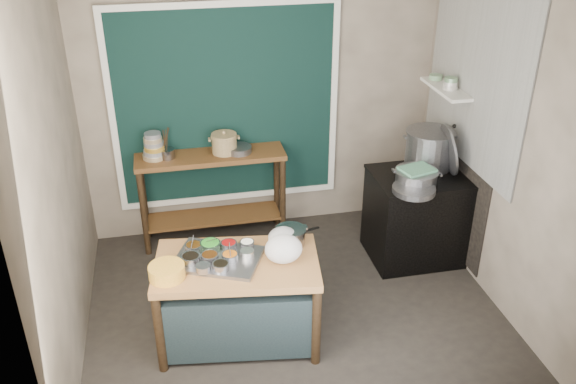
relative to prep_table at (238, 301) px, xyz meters
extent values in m
cube|color=black|center=(0.51, 0.30, -0.39)|extent=(3.50, 3.00, 0.02)
cube|color=gray|center=(0.51, 1.81, 1.02)|extent=(3.50, 0.02, 2.80)
cube|color=gray|center=(-1.25, 0.30, 1.02)|extent=(0.02, 3.00, 2.80)
cube|color=gray|center=(2.27, 0.30, 1.02)|extent=(0.02, 3.00, 2.80)
cube|color=black|center=(0.16, 1.77, 0.98)|extent=(2.10, 0.02, 1.90)
cube|color=#B2B2AA|center=(2.25, 0.85, 1.48)|extent=(0.02, 1.70, 1.70)
cube|color=black|center=(2.25, 0.95, 0.32)|extent=(0.01, 1.30, 1.30)
cube|color=beige|center=(2.14, 1.15, 1.23)|extent=(0.22, 0.70, 0.03)
cube|color=#986537|center=(0.00, 0.00, 0.00)|extent=(1.34, 0.89, 0.75)
cube|color=#563618|center=(-0.04, 1.58, 0.10)|extent=(1.45, 0.40, 0.95)
cube|color=black|center=(1.86, 0.85, 0.05)|extent=(0.90, 0.68, 0.85)
cube|color=black|center=(1.86, 0.85, 0.49)|extent=(0.92, 0.69, 0.03)
cube|color=gray|center=(-0.14, 0.05, 0.39)|extent=(0.76, 0.67, 0.03)
cylinder|color=gray|center=(-0.18, 0.17, 0.44)|extent=(0.16, 0.16, 0.06)
cylinder|color=gray|center=(0.10, 0.14, 0.43)|extent=(0.11, 0.11, 0.05)
cylinder|color=gray|center=(-0.05, 0.00, 0.43)|extent=(0.13, 0.13, 0.05)
cylinder|color=gray|center=(-0.20, 0.01, 0.43)|extent=(0.14, 0.14, 0.06)
cylinder|color=gray|center=(-0.31, 0.18, 0.43)|extent=(0.14, 0.14, 0.06)
cylinder|color=gray|center=(-0.04, 0.16, 0.43)|extent=(0.13, 0.13, 0.05)
cylinder|color=silver|center=(0.09, 0.02, 0.43)|extent=(0.11, 0.11, 0.05)
cylinder|color=gray|center=(-0.13, -0.12, 0.43)|extent=(0.13, 0.13, 0.05)
cylinder|color=gray|center=(-0.34, 0.03, 0.43)|extent=(0.15, 0.15, 0.06)
cylinder|color=gray|center=(-0.26, -0.11, 0.43)|extent=(0.11, 0.11, 0.05)
cylinder|color=#F0943E|center=(-0.52, -0.10, 0.43)|extent=(0.31, 0.31, 0.10)
ellipsoid|color=white|center=(0.35, -0.06, 0.48)|extent=(0.30, 0.25, 0.22)
ellipsoid|color=white|center=(0.39, 0.13, 0.46)|extent=(0.28, 0.25, 0.17)
cylinder|color=tan|center=(-0.56, 1.61, 0.60)|extent=(0.22, 0.22, 0.04)
cylinder|color=gray|center=(-0.56, 1.61, 0.64)|extent=(0.21, 0.21, 0.04)
cylinder|color=gold|center=(-0.56, 1.61, 0.68)|extent=(0.20, 0.20, 0.04)
cylinder|color=gray|center=(-0.56, 1.61, 0.72)|extent=(0.19, 0.19, 0.04)
cylinder|color=tan|center=(-0.56, 1.61, 0.76)|extent=(0.18, 0.18, 0.04)
cylinder|color=gray|center=(-0.56, 1.61, 0.81)|extent=(0.16, 0.16, 0.04)
cylinder|color=gray|center=(-0.45, 1.58, 0.62)|extent=(0.16, 0.16, 0.09)
cylinder|color=gray|center=(0.24, 1.57, 0.61)|extent=(0.25, 0.25, 0.06)
cylinder|color=gray|center=(2.10, 0.86, 0.74)|extent=(0.19, 0.50, 0.48)
cube|color=#4D8A68|center=(1.73, 0.71, 0.65)|extent=(0.34, 0.29, 0.02)
cylinder|color=gray|center=(1.65, 0.56, 0.53)|extent=(0.41, 0.41, 0.05)
cylinder|color=silver|center=(2.14, 1.09, 1.26)|extent=(0.14, 0.14, 0.04)
cylinder|color=silver|center=(2.14, 1.09, 1.29)|extent=(0.13, 0.13, 0.04)
cylinder|color=gray|center=(2.14, 1.09, 1.33)|extent=(0.12, 0.12, 0.04)
cylinder|color=gray|center=(2.14, 1.39, 1.26)|extent=(0.14, 0.14, 0.04)
camera|label=1|loc=(-0.42, -3.85, 3.02)|focal=38.00mm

